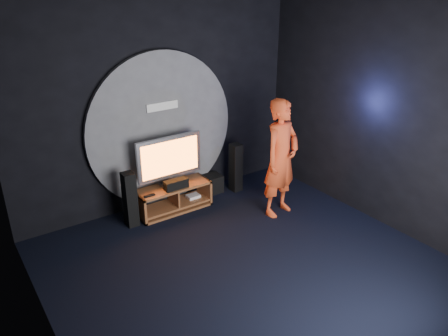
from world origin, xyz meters
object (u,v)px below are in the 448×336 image
Objects in this scene: media_console at (174,199)px; tv at (170,159)px; subwoofer at (213,183)px; player at (281,158)px; tower_speaker_left at (130,199)px; tower_speaker_right at (236,167)px.

tv is (-0.01, 0.07, 0.71)m from media_console.
media_console reaches higher than subwoofer.
subwoofer is 0.17× the size of player.
subwoofer is at bearing 12.38° from media_console.
tv is at bearing 8.53° from tower_speaker_left.
tv is at bearing 177.93° from tower_speaker_right.
media_console is 0.65× the size of player.
player reaches higher than tower_speaker_right.
tv reaches higher than media_console.
player reaches higher than tv.
player is at bearing -68.49° from subwoofer.
tower_speaker_right is at bearing 0.89° from media_console.
tower_speaker_right is (2.08, 0.07, 0.00)m from tower_speaker_left.
tower_speaker_left is (-0.79, -0.05, 0.25)m from media_console.
tower_speaker_right reaches higher than media_console.
tower_speaker_right is at bearing 1.92° from tower_speaker_left.
media_console is at bearing -179.11° from tower_speaker_right.
tower_speaker_right reaches higher than subwoofer.
subwoofer is (1.70, 0.25, -0.29)m from tower_speaker_left.
media_console is 1.40× the size of tower_speaker_right.
tv is 3.47× the size of subwoofer.
tower_speaker_left is (-0.78, -0.12, -0.46)m from tv.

